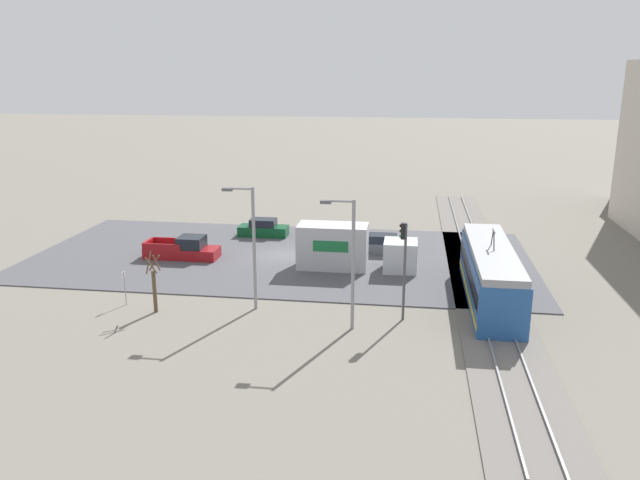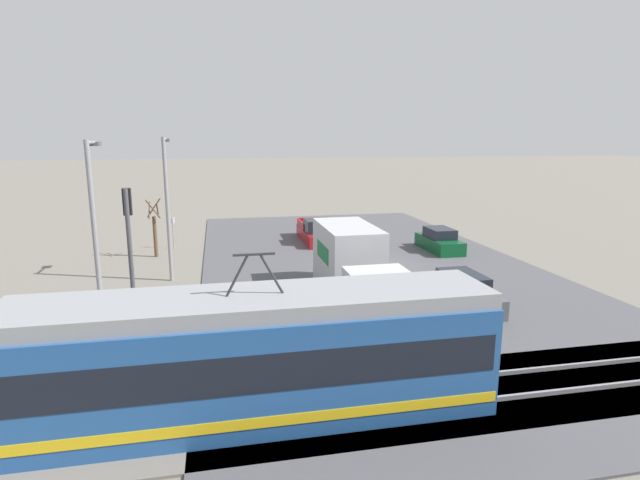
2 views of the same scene
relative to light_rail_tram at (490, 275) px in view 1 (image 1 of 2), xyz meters
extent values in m
plane|color=slate|center=(-7.89, -15.37, -1.77)|extent=(320.00, 320.00, 0.00)
cube|color=#4C4C51|center=(-7.89, -15.37, -1.73)|extent=(19.54, 39.26, 0.08)
cube|color=slate|center=(-7.89, 0.00, -1.73)|extent=(54.58, 4.40, 0.08)
cube|color=gray|center=(-7.89, -0.72, -1.62)|extent=(53.49, 0.10, 0.14)
cube|color=gray|center=(-7.89, 0.72, -1.62)|extent=(53.49, 0.10, 0.14)
cube|color=#235193|center=(0.00, 0.00, -0.17)|extent=(12.98, 2.80, 3.05)
cube|color=black|center=(0.00, 0.00, 0.20)|extent=(12.59, 2.83, 1.02)
cube|color=gold|center=(0.00, 0.00, -1.11)|extent=(12.85, 2.84, 0.29)
cube|color=gray|center=(0.00, 0.00, 1.58)|extent=(12.98, 2.57, 0.44)
cylinder|color=#2D2D33|center=(-0.45, 0.00, 2.35)|extent=(0.66, 0.07, 1.15)
cylinder|color=#2D2D33|center=(0.45, 0.00, 2.35)|extent=(0.66, 0.07, 1.15)
cube|color=#2D2D33|center=(0.00, 0.00, 2.90)|extent=(1.10, 0.08, 0.06)
cube|color=silver|center=(-5.42, -5.82, -0.57)|extent=(2.54, 2.44, 2.25)
cube|color=#B2B2B7|center=(-5.42, -10.85, -0.04)|extent=(2.54, 5.19, 3.30)
cube|color=#196B38|center=(-4.14, -10.85, 0.29)|extent=(0.02, 2.59, 0.83)
cube|color=maroon|center=(-6.23, -22.95, -1.27)|extent=(2.07, 5.79, 0.84)
cube|color=black|center=(-6.23, -22.14, -0.40)|extent=(1.91, 1.97, 0.91)
cube|color=maroon|center=(-5.27, -24.17, -0.61)|extent=(0.12, 2.90, 0.49)
cube|color=maroon|center=(-7.18, -24.17, -0.61)|extent=(0.12, 2.90, 0.49)
cube|color=maroon|center=(-6.23, -25.73, -0.61)|extent=(1.91, 0.23, 0.49)
cube|color=red|center=(-5.42, -25.82, -1.02)|extent=(0.14, 0.04, 0.18)
cube|color=#4C5156|center=(-9.99, -7.43, -1.26)|extent=(1.83, 4.79, 0.86)
cube|color=black|center=(-9.99, -7.43, -0.51)|extent=(1.57, 2.49, 0.63)
cube|color=#0C4723|center=(-13.85, -18.18, -1.25)|extent=(1.80, 4.37, 0.89)
cube|color=black|center=(-13.85, -18.18, -0.47)|extent=(1.55, 2.27, 0.65)
cylinder|color=#47474C|center=(3.98, -5.43, 1.19)|extent=(0.16, 0.16, 5.93)
cube|color=black|center=(3.98, -5.61, 3.68)|extent=(0.28, 0.22, 0.95)
sphere|color=#390606|center=(3.98, -5.73, 4.00)|extent=(0.18, 0.18, 0.18)
sphere|color=#3C2C06|center=(3.98, -5.73, 3.68)|extent=(0.18, 0.18, 0.18)
sphere|color=green|center=(3.98, -5.73, 3.36)|extent=(0.18, 0.18, 0.18)
cylinder|color=brown|center=(4.94, -20.51, -0.44)|extent=(0.24, 0.24, 2.67)
cylinder|color=brown|center=(5.19, -20.51, 1.32)|extent=(0.09, 0.76, 1.04)
cylinder|color=brown|center=(4.94, -20.26, 1.42)|extent=(0.92, 0.09, 1.26)
cylinder|color=brown|center=(4.69, -20.51, 1.32)|extent=(0.09, 0.76, 1.04)
cylinder|color=brown|center=(4.94, -20.76, 1.42)|extent=(0.92, 0.09, 1.26)
cylinder|color=gray|center=(5.77, -8.30, 2.02)|extent=(0.20, 0.20, 7.58)
cylinder|color=gray|center=(5.77, -9.10, 5.69)|extent=(0.12, 1.60, 0.12)
cube|color=#515156|center=(5.77, -9.85, 5.63)|extent=(0.36, 0.60, 0.18)
cylinder|color=gray|center=(3.50, -14.56, 2.07)|extent=(0.20, 0.20, 7.70)
cylinder|color=gray|center=(3.50, -15.36, 5.80)|extent=(0.12, 1.60, 0.12)
cube|color=#515156|center=(3.50, -16.11, 5.74)|extent=(0.36, 0.60, 0.18)
cylinder|color=gray|center=(4.01, -22.88, -0.66)|extent=(0.06, 0.06, 2.22)
cube|color=white|center=(4.01, -22.91, 0.22)|extent=(0.32, 0.02, 0.44)
cube|color=red|center=(4.01, -22.93, 0.22)|extent=(0.31, 0.01, 0.10)
camera|label=1|loc=(39.02, -5.30, 12.52)|focal=35.00mm
camera|label=2|loc=(0.87, 12.77, 5.90)|focal=28.00mm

